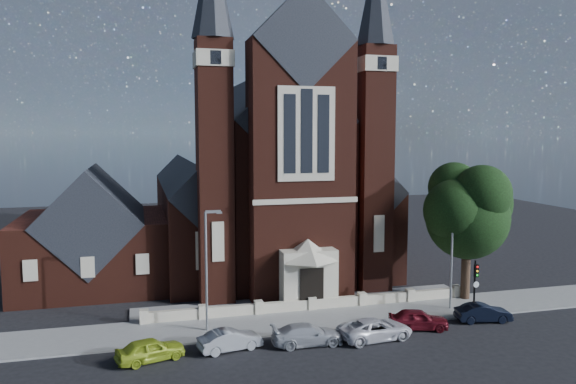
% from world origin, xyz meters
% --- Properties ---
extents(ground, '(120.00, 120.00, 0.00)m').
position_xyz_m(ground, '(0.00, 15.00, 0.00)').
color(ground, black).
rests_on(ground, ground).
extents(pavement_strip, '(60.00, 5.00, 0.12)m').
position_xyz_m(pavement_strip, '(0.00, 4.50, 0.00)').
color(pavement_strip, slate).
rests_on(pavement_strip, ground).
extents(forecourt_paving, '(26.00, 3.00, 0.14)m').
position_xyz_m(forecourt_paving, '(0.00, 8.50, 0.00)').
color(forecourt_paving, slate).
rests_on(forecourt_paving, ground).
extents(forecourt_wall, '(24.00, 0.40, 0.90)m').
position_xyz_m(forecourt_wall, '(0.00, 6.50, 0.00)').
color(forecourt_wall, beige).
rests_on(forecourt_wall, ground).
extents(church, '(20.01, 34.90, 29.20)m').
position_xyz_m(church, '(-0.00, 22.94, 8.19)').
color(church, '#431B12').
rests_on(church, ground).
extents(parish_hall, '(12.00, 12.20, 10.24)m').
position_xyz_m(parish_hall, '(-16.00, 18.00, 4.01)').
color(parish_hall, '#431B12').
rests_on(parish_hall, ground).
extents(street_tree, '(6.40, 6.60, 10.70)m').
position_xyz_m(street_tree, '(12.60, 5.71, 6.96)').
color(street_tree, black).
rests_on(street_tree, ground).
extents(street_lamp_left, '(1.16, 0.22, 8.09)m').
position_xyz_m(street_lamp_left, '(-7.91, 4.00, 4.60)').
color(street_lamp_left, gray).
rests_on(street_lamp_left, ground).
extents(street_lamp_right, '(1.16, 0.22, 8.09)m').
position_xyz_m(street_lamp_right, '(10.09, 4.00, 4.60)').
color(street_lamp_right, gray).
rests_on(street_lamp_right, ground).
extents(traffic_signal, '(0.28, 0.42, 4.00)m').
position_xyz_m(traffic_signal, '(11.00, 2.43, 2.58)').
color(traffic_signal, black).
rests_on(traffic_signal, ground).
extents(car_lime_van, '(4.23, 2.68, 1.34)m').
position_xyz_m(car_lime_van, '(-11.71, 0.09, 0.67)').
color(car_lime_van, '#9AB323').
rests_on(car_lime_van, ground).
extents(car_silver_a, '(4.07, 2.13, 1.28)m').
position_xyz_m(car_silver_a, '(-7.03, 0.49, 0.64)').
color(car_silver_a, gray).
rests_on(car_silver_a, ground).
extents(car_silver_b, '(4.56, 2.00, 1.30)m').
position_xyz_m(car_silver_b, '(-2.25, 0.13, 0.65)').
color(car_silver_b, '#AFB2B7').
rests_on(car_silver_b, ground).
extents(car_white_suv, '(5.00, 2.70, 1.33)m').
position_xyz_m(car_white_suv, '(2.21, -0.08, 0.67)').
color(car_white_suv, white).
rests_on(car_white_suv, ground).
extents(car_dark_red, '(4.26, 2.70, 1.35)m').
position_xyz_m(car_dark_red, '(5.72, 0.89, 0.68)').
color(car_dark_red, maroon).
rests_on(car_dark_red, ground).
extents(car_navy, '(3.99, 1.94, 1.26)m').
position_xyz_m(car_navy, '(10.81, 1.07, 0.63)').
color(car_navy, black).
rests_on(car_navy, ground).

